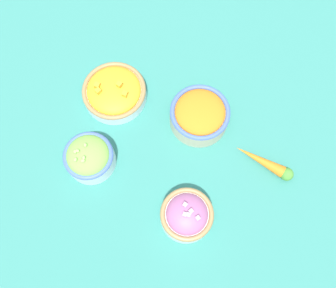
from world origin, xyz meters
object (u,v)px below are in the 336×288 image
object	(u,v)px
bowl_red_onion	(187,215)
bowl_carrots	(200,114)
bowl_lettuce	(89,157)
loose_carrot	(266,163)
bowl_squash	(114,92)

from	to	relation	value
bowl_red_onion	bowl_carrots	world-z (taller)	bowl_red_onion
bowl_red_onion	bowl_lettuce	world-z (taller)	bowl_red_onion
bowl_carrots	bowl_lettuce	bearing A→B (deg)	-125.68
bowl_carrots	bowl_red_onion	bearing A→B (deg)	-66.49
bowl_red_onion	loose_carrot	world-z (taller)	bowl_red_onion
bowl_carrots	bowl_lettuce	world-z (taller)	bowl_lettuce
bowl_squash	bowl_red_onion	bearing A→B (deg)	-28.51
bowl_red_onion	bowl_carrots	bearing A→B (deg)	113.51
bowl_lettuce	loose_carrot	world-z (taller)	bowl_lettuce
bowl_carrots	loose_carrot	size ratio (longest dim) A/B	0.98
bowl_red_onion	bowl_carrots	size ratio (longest dim) A/B	0.81
bowl_carrots	bowl_squash	xyz separation A→B (m)	(-0.22, -0.06, -0.01)
bowl_squash	loose_carrot	world-z (taller)	bowl_squash
bowl_red_onion	bowl_squash	world-z (taller)	bowl_red_onion
bowl_squash	loose_carrot	size ratio (longest dim) A/B	1.08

